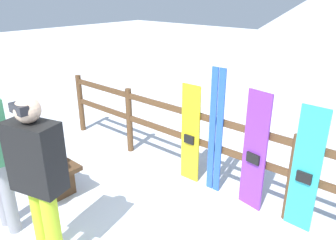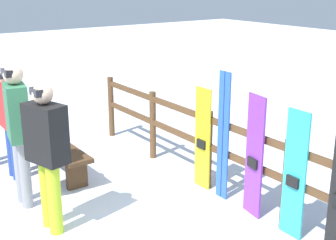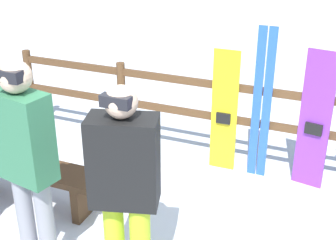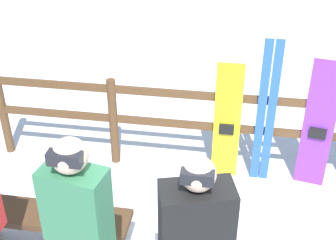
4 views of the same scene
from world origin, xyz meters
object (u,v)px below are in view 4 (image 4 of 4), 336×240
snowboard_purple (318,126)px  person_plaid_green (79,230)px  bench (44,222)px  snowboard_yellow (227,123)px  ski_pair_blue (266,114)px

snowboard_purple → person_plaid_green: bearing=-130.7°
bench → snowboard_purple: (2.51, 1.41, 0.40)m
person_plaid_green → snowboard_yellow: 2.37m
snowboard_yellow → ski_pair_blue: size_ratio=0.83×
person_plaid_green → ski_pair_blue: size_ratio=1.07×
bench → person_plaid_green: 1.22m
ski_pair_blue → snowboard_purple: ski_pair_blue is taller
person_plaid_green → bench: bearing=131.4°
bench → snowboard_yellow: bearing=42.1°
person_plaid_green → snowboard_yellow: bearing=67.2°
snowboard_purple → bench: bearing=-150.7°
snowboard_yellow → snowboard_purple: bearing=0.0°
person_plaid_green → ski_pair_blue: (1.31, 2.16, -0.22)m
person_plaid_green → ski_pair_blue: 2.53m
person_plaid_green → snowboard_yellow: person_plaid_green is taller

